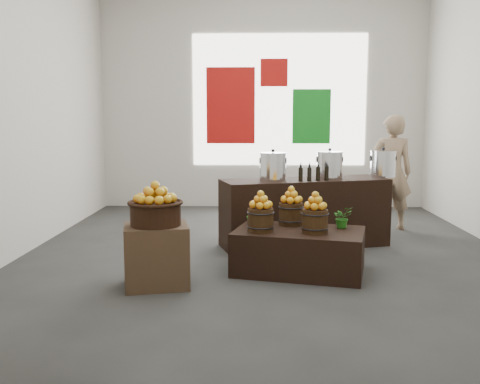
{
  "coord_description": "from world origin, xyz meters",
  "views": [
    {
      "loc": [
        -0.15,
        -6.56,
        1.67
      ],
      "look_at": [
        -0.32,
        -0.4,
        0.82
      ],
      "focal_mm": 40.0,
      "sensor_mm": 36.0,
      "label": 1
    }
  ],
  "objects_px": {
    "stock_pot_left": "(273,167)",
    "shopper": "(391,173)",
    "crate": "(157,256)",
    "stock_pot_right": "(383,164)",
    "counter": "(304,213)",
    "display_table": "(299,251)",
    "wicker_basket": "(156,214)",
    "stock_pot_center": "(329,166)"
  },
  "relations": [
    {
      "from": "counter",
      "to": "stock_pot_center",
      "type": "height_order",
      "value": "stock_pot_center"
    },
    {
      "from": "display_table",
      "to": "shopper",
      "type": "relative_size",
      "value": 0.79
    },
    {
      "from": "crate",
      "to": "stock_pot_right",
      "type": "bearing_deg",
      "value": 37.71
    },
    {
      "from": "counter",
      "to": "stock_pot_left",
      "type": "distance_m",
      "value": 0.75
    },
    {
      "from": "display_table",
      "to": "shopper",
      "type": "xyz_separation_m",
      "value": [
        1.56,
        2.34,
        0.63
      ]
    },
    {
      "from": "wicker_basket",
      "to": "stock_pot_left",
      "type": "bearing_deg",
      "value": 53.61
    },
    {
      "from": "display_table",
      "to": "counter",
      "type": "distance_m",
      "value": 1.28
    },
    {
      "from": "crate",
      "to": "stock_pot_right",
      "type": "relative_size",
      "value": 1.86
    },
    {
      "from": "wicker_basket",
      "to": "crate",
      "type": "bearing_deg",
      "value": 0.0
    },
    {
      "from": "stock_pot_right",
      "to": "shopper",
      "type": "distance_m",
      "value": 0.84
    },
    {
      "from": "stock_pot_left",
      "to": "stock_pot_right",
      "type": "distance_m",
      "value": 1.57
    },
    {
      "from": "crate",
      "to": "display_table",
      "type": "height_order",
      "value": "crate"
    },
    {
      "from": "stock_pot_left",
      "to": "wicker_basket",
      "type": "bearing_deg",
      "value": -126.39
    },
    {
      "from": "stock_pot_center",
      "to": "shopper",
      "type": "relative_size",
      "value": 0.19
    },
    {
      "from": "wicker_basket",
      "to": "shopper",
      "type": "distance_m",
      "value": 4.16
    },
    {
      "from": "crate",
      "to": "counter",
      "type": "distance_m",
      "value": 2.41
    },
    {
      "from": "display_table",
      "to": "counter",
      "type": "bearing_deg",
      "value": 95.81
    },
    {
      "from": "counter",
      "to": "shopper",
      "type": "height_order",
      "value": "shopper"
    },
    {
      "from": "counter",
      "to": "shopper",
      "type": "xyz_separation_m",
      "value": [
        1.39,
        1.09,
        0.42
      ]
    },
    {
      "from": "crate",
      "to": "wicker_basket",
      "type": "height_order",
      "value": "wicker_basket"
    },
    {
      "from": "crate",
      "to": "counter",
      "type": "height_order",
      "value": "counter"
    },
    {
      "from": "display_table",
      "to": "stock_pot_right",
      "type": "bearing_deg",
      "value": 65.14
    },
    {
      "from": "wicker_basket",
      "to": "counter",
      "type": "distance_m",
      "value": 2.42
    },
    {
      "from": "wicker_basket",
      "to": "stock_pot_center",
      "type": "distance_m",
      "value": 2.72
    },
    {
      "from": "stock_pot_left",
      "to": "shopper",
      "type": "height_order",
      "value": "shopper"
    },
    {
      "from": "counter",
      "to": "stock_pot_right",
      "type": "distance_m",
      "value": 1.28
    },
    {
      "from": "counter",
      "to": "stock_pot_right",
      "type": "xyz_separation_m",
      "value": [
        1.08,
        0.33,
        0.61
      ]
    },
    {
      "from": "stock_pot_left",
      "to": "shopper",
      "type": "xyz_separation_m",
      "value": [
        1.81,
        1.22,
        -0.19
      ]
    },
    {
      "from": "counter",
      "to": "stock_pot_right",
      "type": "height_order",
      "value": "stock_pot_right"
    },
    {
      "from": "wicker_basket",
      "to": "stock_pot_center",
      "type": "bearing_deg",
      "value": 43.62
    },
    {
      "from": "counter",
      "to": "crate",
      "type": "bearing_deg",
      "value": -149.59
    },
    {
      "from": "display_table",
      "to": "shopper",
      "type": "height_order",
      "value": "shopper"
    },
    {
      "from": "shopper",
      "to": "wicker_basket",
      "type": "bearing_deg",
      "value": 44.2
    },
    {
      "from": "crate",
      "to": "stock_pot_left",
      "type": "height_order",
      "value": "stock_pot_left"
    },
    {
      "from": "counter",
      "to": "stock_pot_center",
      "type": "distance_m",
      "value": 0.7
    },
    {
      "from": "wicker_basket",
      "to": "shopper",
      "type": "bearing_deg",
      "value": 43.43
    },
    {
      "from": "crate",
      "to": "stock_pot_left",
      "type": "xyz_separation_m",
      "value": [
        1.21,
        1.64,
        0.74
      ]
    },
    {
      "from": "wicker_basket",
      "to": "stock_pot_center",
      "type": "xyz_separation_m",
      "value": [
        1.96,
        1.87,
        0.32
      ]
    },
    {
      "from": "shopper",
      "to": "display_table",
      "type": "bearing_deg",
      "value": 57.12
    },
    {
      "from": "stock_pot_left",
      "to": "shopper",
      "type": "bearing_deg",
      "value": 33.93
    },
    {
      "from": "display_table",
      "to": "stock_pot_center",
      "type": "distance_m",
      "value": 1.65
    },
    {
      "from": "wicker_basket",
      "to": "display_table",
      "type": "bearing_deg",
      "value": 19.53
    }
  ]
}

